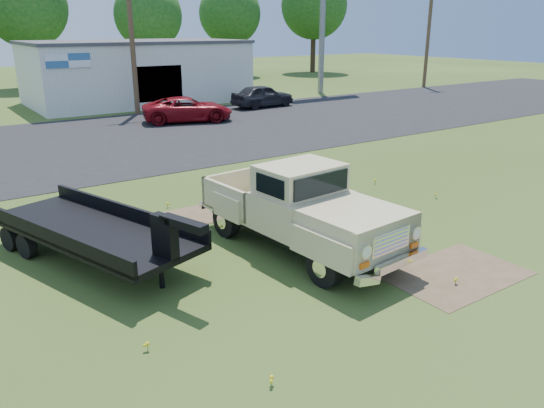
{
  "coord_description": "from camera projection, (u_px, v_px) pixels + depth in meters",
  "views": [
    {
      "loc": [
        -7.58,
        -9.25,
        5.05
      ],
      "look_at": [
        -0.53,
        1.0,
        0.87
      ],
      "focal_mm": 35.0,
      "sensor_mm": 36.0,
      "label": 1
    }
  ],
  "objects": [
    {
      "name": "ground",
      "position": [
        313.0,
        244.0,
        12.91
      ],
      "size": [
        140.0,
        140.0,
        0.0
      ],
      "primitive_type": "plane",
      "color": "#314917",
      "rests_on": "ground"
    },
    {
      "name": "dark_sedan",
      "position": [
        263.0,
        96.0,
        34.6
      ],
      "size": [
        4.35,
        1.95,
        1.45
      ],
      "primitive_type": "imported",
      "rotation": [
        0.0,
        0.0,
        1.63
      ],
      "color": "black",
      "rests_on": "ground"
    },
    {
      "name": "treeline_d",
      "position": [
        25.0,
        6.0,
        43.5
      ],
      "size": [
        6.72,
        6.72,
        10.0
      ],
      "color": "#372519",
      "rests_on": "ground"
    },
    {
      "name": "red_pickup",
      "position": [
        188.0,
        110.0,
        29.27
      ],
      "size": [
        5.34,
        3.62,
        1.36
      ],
      "primitive_type": "imported",
      "rotation": [
        0.0,
        0.0,
        1.27
      ],
      "color": "maroon",
      "rests_on": "ground"
    },
    {
      "name": "asphalt_lot",
      "position": [
        111.0,
        141.0,
        24.62
      ],
      "size": [
        90.0,
        14.0,
        0.02
      ],
      "primitive_type": "cube",
      "color": "black",
      "rests_on": "ground"
    },
    {
      "name": "utility_pole_mid",
      "position": [
        132.0,
        34.0,
        30.77
      ],
      "size": [
        1.6,
        0.3,
        9.0
      ],
      "color": "#443320",
      "rests_on": "ground"
    },
    {
      "name": "dirt_patch_b",
      "position": [
        176.0,
        220.0,
        14.57
      ],
      "size": [
        2.2,
        1.6,
        0.01
      ],
      "primitive_type": "cube",
      "color": "brown",
      "rests_on": "ground"
    },
    {
      "name": "treeline_g",
      "position": [
        314.0,
        5.0,
        59.03
      ],
      "size": [
        7.36,
        7.36,
        10.95
      ],
      "color": "#372519",
      "rests_on": "ground"
    },
    {
      "name": "vintage_pickup_truck",
      "position": [
        300.0,
        207.0,
        12.35
      ],
      "size": [
        2.69,
        5.9,
        2.08
      ],
      "primitive_type": null,
      "rotation": [
        0.0,
        0.0,
        0.08
      ],
      "color": "#C5B484",
      "rests_on": "ground"
    },
    {
      "name": "dirt_patch_a",
      "position": [
        455.0,
        274.0,
        11.37
      ],
      "size": [
        3.0,
        2.0,
        0.01
      ],
      "primitive_type": "cube",
      "color": "brown",
      "rests_on": "ground"
    },
    {
      "name": "utility_pole_east",
      "position": [
        429.0,
        32.0,
        44.74
      ],
      "size": [
        1.6,
        0.3,
        9.0
      ],
      "color": "#443320",
      "rests_on": "ground"
    },
    {
      "name": "flatbed_trailer",
      "position": [
        91.0,
        225.0,
        11.84
      ],
      "size": [
        3.8,
        6.37,
        1.65
      ],
      "primitive_type": null,
      "rotation": [
        0.0,
        0.0,
        0.32
      ],
      "color": "black",
      "rests_on": "ground"
    },
    {
      "name": "commercial_building",
      "position": [
        137.0,
        71.0,
        36.54
      ],
      "size": [
        14.2,
        8.2,
        4.15
      ],
      "color": "beige",
      "rests_on": "ground"
    },
    {
      "name": "treeline_e",
      "position": [
        148.0,
        15.0,
        47.91
      ],
      "size": [
        6.08,
        6.08,
        9.04
      ],
      "color": "#372519",
      "rests_on": "ground"
    },
    {
      "name": "treeline_f",
      "position": [
        230.0,
        14.0,
        55.13
      ],
      "size": [
        6.4,
        6.4,
        9.52
      ],
      "color": "#372519",
      "rests_on": "ground"
    }
  ]
}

